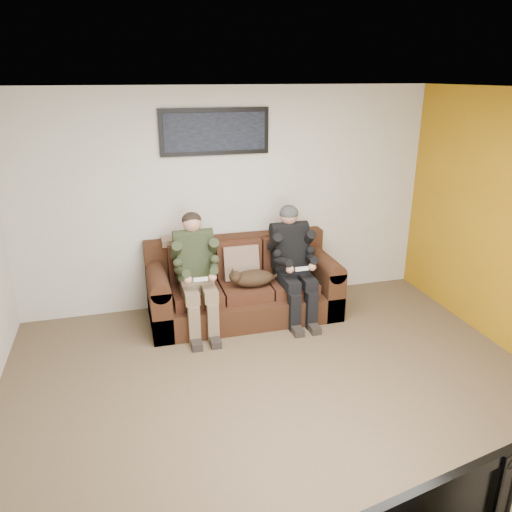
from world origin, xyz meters
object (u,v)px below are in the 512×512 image
object	(u,v)px
person_right	(293,257)
cat	(252,278)
person_left	(196,266)
sofa	(242,287)
framed_poster	(215,132)

from	to	relation	value
person_right	cat	distance (m)	0.54
person_left	person_right	size ratio (longest dim) A/B	0.99
person_right	person_left	bearing A→B (deg)	-179.98
sofa	framed_poster	world-z (taller)	framed_poster
sofa	person_right	size ratio (longest dim) A/B	1.68
cat	sofa	bearing A→B (deg)	105.51
sofa	person_right	world-z (taller)	person_right
person_right	cat	size ratio (longest dim) A/B	1.97
sofa	cat	world-z (taller)	sofa
person_right	framed_poster	world-z (taller)	framed_poster
sofa	person_right	xyz separation A→B (m)	(0.56, -0.18, 0.39)
person_left	framed_poster	xyz separation A→B (m)	(0.36, 0.57, 1.37)
framed_poster	person_right	bearing A→B (deg)	-36.84
sofa	person_right	distance (m)	0.71
sofa	framed_poster	distance (m)	1.82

